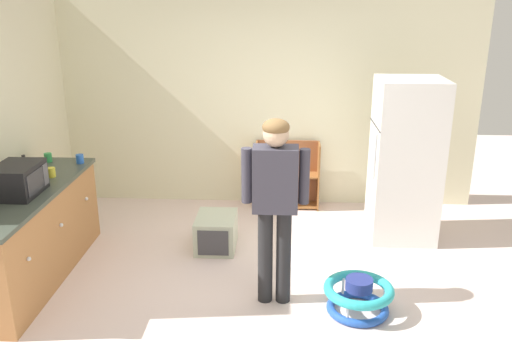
{
  "coord_description": "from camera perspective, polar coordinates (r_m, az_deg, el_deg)",
  "views": [
    {
      "loc": [
        0.19,
        -4.43,
        2.64
      ],
      "look_at": [
        -0.07,
        0.43,
        0.99
      ],
      "focal_mm": 38.24,
      "sensor_mm": 36.0,
      "label": 1
    }
  ],
  "objects": [
    {
      "name": "standing_person",
      "position": [
        4.59,
        2.01,
        -1.97
      ],
      "size": [
        0.57,
        0.23,
        1.67
      ],
      "color": "#242426",
      "rests_on": "ground"
    },
    {
      "name": "bookshelf",
      "position": [
        6.96,
        2.83,
        -0.34
      ],
      "size": [
        0.8,
        0.28,
        0.85
      ],
      "color": "brown",
      "rests_on": "ground"
    },
    {
      "name": "left_side_wall",
      "position": [
        6.08,
        -24.76,
        4.81
      ],
      "size": [
        0.06,
        2.99,
        2.7
      ],
      "primitive_type": "cube",
      "color": "beige",
      "rests_on": "ground"
    },
    {
      "name": "refrigerator",
      "position": [
        6.15,
        15.35,
        1.56
      ],
      "size": [
        0.73,
        0.68,
        1.78
      ],
      "color": "white",
      "rests_on": "ground"
    },
    {
      "name": "kitchen_counter",
      "position": [
        5.61,
        -22.56,
        -5.69
      ],
      "size": [
        0.65,
        2.09,
        0.9
      ],
      "color": "#AF7644",
      "rests_on": "ground"
    },
    {
      "name": "green_cup",
      "position": [
        6.25,
        -20.92,
        1.82
      ],
      "size": [
        0.08,
        0.08,
        0.09
      ],
      "primitive_type": "cylinder",
      "color": "green",
      "rests_on": "kitchen_counter"
    },
    {
      "name": "ground_plane",
      "position": [
        5.16,
        0.52,
        -11.98
      ],
      "size": [
        12.0,
        12.0,
        0.0
      ],
      "primitive_type": "plane",
      "color": "silver",
      "rests_on": "ground"
    },
    {
      "name": "baby_walker",
      "position": [
        4.87,
        10.65,
        -12.21
      ],
      "size": [
        0.6,
        0.6,
        0.32
      ],
      "color": "blue",
      "rests_on": "ground"
    },
    {
      "name": "microwave",
      "position": [
        5.31,
        -23.65,
        -0.37
      ],
      "size": [
        0.37,
        0.48,
        0.28
      ],
      "color": "black",
      "rests_on": "kitchen_counter"
    },
    {
      "name": "pet_carrier",
      "position": [
        5.91,
        -4.19,
        -5.87
      ],
      "size": [
        0.42,
        0.55,
        0.36
      ],
      "color": "beige",
      "rests_on": "ground"
    },
    {
      "name": "back_wall",
      "position": [
        6.88,
        1.41,
        7.99
      ],
      "size": [
        5.2,
        0.06,
        2.7
      ],
      "primitive_type": "cube",
      "color": "beige",
      "rests_on": "ground"
    },
    {
      "name": "blue_cup",
      "position": [
        6.09,
        -17.94,
        1.72
      ],
      "size": [
        0.08,
        0.08,
        0.09
      ],
      "primitive_type": "cylinder",
      "color": "blue",
      "rests_on": "kitchen_counter"
    },
    {
      "name": "green_glass_bottle",
      "position": [
        5.73,
        -22.99,
        0.62
      ],
      "size": [
        0.07,
        0.07,
        0.25
      ],
      "color": "#33753D",
      "rests_on": "kitchen_counter"
    },
    {
      "name": "yellow_cup",
      "position": [
        5.73,
        -20.63,
        0.36
      ],
      "size": [
        0.08,
        0.08,
        0.09
      ],
      "primitive_type": "cylinder",
      "color": "yellow",
      "rests_on": "kitchen_counter"
    }
  ]
}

